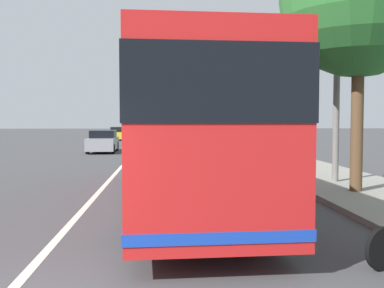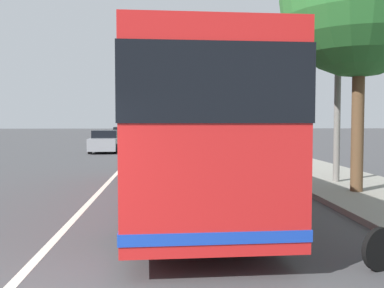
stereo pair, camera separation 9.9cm
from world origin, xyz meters
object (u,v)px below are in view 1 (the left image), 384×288
at_px(car_ahead_same_lane, 103,142).
at_px(car_behind_bus, 169,132).
at_px(coach_bus, 182,124).
at_px(car_oncoming, 177,135).
at_px(utility_pole, 337,89).
at_px(car_side_street, 119,134).

bearing_deg(car_ahead_same_lane, car_behind_bus, 166.66).
relative_size(coach_bus, car_oncoming, 2.70).
height_order(coach_bus, car_behind_bus, coach_bus).
xyz_separation_m(coach_bus, car_behind_bus, (40.53, -0.25, -1.30)).
xyz_separation_m(car_behind_bus, utility_pole, (-38.00, -4.84, 2.42)).
height_order(car_oncoming, utility_pole, utility_pole).
bearing_deg(car_side_street, utility_pole, 15.90).
height_order(coach_bus, utility_pole, utility_pole).
distance_m(car_ahead_same_lane, utility_pole, 18.68).
relative_size(car_ahead_same_lane, car_oncoming, 1.05).
distance_m(car_ahead_same_lane, car_side_street, 17.66).
distance_m(coach_bus, car_behind_bus, 40.55).
distance_m(car_side_street, utility_pole, 35.12).
distance_m(coach_bus, car_side_street, 36.43).
height_order(car_ahead_same_lane, car_behind_bus, car_behind_bus).
height_order(car_ahead_same_lane, car_oncoming, car_oncoming).
height_order(car_behind_bus, utility_pole, utility_pole).
xyz_separation_m(car_ahead_same_lane, utility_pole, (-15.87, -9.55, 2.44)).
xyz_separation_m(car_behind_bus, car_oncoming, (-10.88, -0.61, -0.01)).
bearing_deg(coach_bus, car_side_street, 5.60).
relative_size(car_ahead_same_lane, utility_pole, 0.74).
distance_m(coach_bus, car_ahead_same_lane, 18.98).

